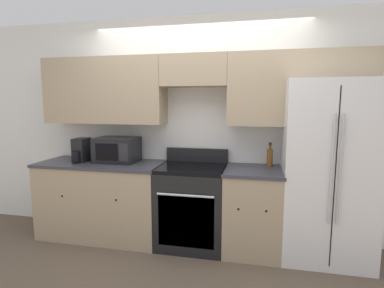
% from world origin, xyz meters
% --- Properties ---
extents(ground_plane, '(12.00, 12.00, 0.00)m').
position_xyz_m(ground_plane, '(0.00, 0.00, 0.00)').
color(ground_plane, brown).
extents(wall_back, '(8.00, 0.39, 2.60)m').
position_xyz_m(wall_back, '(-0.00, 0.58, 1.48)').
color(wall_back, white).
rests_on(wall_back, ground_plane).
extents(lower_cabinets_left, '(1.48, 0.64, 0.91)m').
position_xyz_m(lower_cabinets_left, '(-1.10, 0.31, 0.45)').
color(lower_cabinets_left, tan).
rests_on(lower_cabinets_left, ground_plane).
extents(lower_cabinets_right, '(0.61, 0.64, 0.91)m').
position_xyz_m(lower_cabinets_right, '(0.67, 0.31, 0.45)').
color(lower_cabinets_right, tan).
rests_on(lower_cabinets_right, ground_plane).
extents(oven_range, '(0.74, 0.65, 1.07)m').
position_xyz_m(oven_range, '(0.00, 0.31, 0.46)').
color(oven_range, black).
rests_on(oven_range, ground_plane).
extents(refrigerator, '(0.87, 0.79, 1.83)m').
position_xyz_m(refrigerator, '(1.39, 0.38, 0.91)').
color(refrigerator, white).
rests_on(refrigerator, ground_plane).
extents(microwave, '(0.48, 0.36, 0.29)m').
position_xyz_m(microwave, '(-0.92, 0.38, 1.05)').
color(microwave, black).
rests_on(microwave, lower_cabinets_left).
extents(bottle, '(0.07, 0.07, 0.26)m').
position_xyz_m(bottle, '(0.84, 0.50, 1.01)').
color(bottle, brown).
rests_on(bottle, lower_cabinets_right).
extents(paper_towel_holder, '(0.14, 0.28, 0.28)m').
position_xyz_m(paper_towel_holder, '(-1.35, 0.30, 1.04)').
color(paper_towel_holder, black).
rests_on(paper_towel_holder, lower_cabinets_left).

